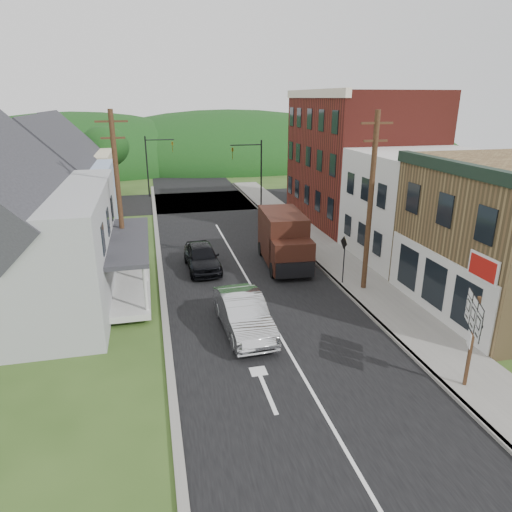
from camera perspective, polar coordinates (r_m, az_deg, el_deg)
ground at (r=19.74m, az=2.81°, el=-9.65°), size 120.00×120.00×0.00m
road at (r=28.66m, az=-2.65°, el=-0.23°), size 9.00×90.00×0.02m
cross_road at (r=44.89m, az=-6.69°, el=6.81°), size 60.00×9.00×0.02m
sidewalk_right at (r=28.46m, az=9.87°, el=-0.49°), size 2.80×55.00×0.15m
curb_right at (r=27.97m, az=7.32°, el=-0.70°), size 0.20×55.00×0.15m
curb_left at (r=26.35m, az=-11.83°, el=-2.27°), size 0.30×55.00×0.12m
storefront_white at (r=29.68m, az=20.31°, el=5.80°), size 8.00×7.00×6.50m
storefront_red at (r=37.55m, az=12.71°, el=11.82°), size 8.00×12.00×10.00m
house_blue at (r=34.65m, az=-23.40°, el=7.95°), size 7.14×8.16×7.28m
house_cream at (r=43.50m, az=-22.17°, el=10.10°), size 7.14×8.16×7.28m
utility_pole_right at (r=23.17m, az=14.10°, el=6.51°), size 1.60×0.26×9.00m
utility_pole_left at (r=25.13m, az=-16.78°, el=7.23°), size 1.60×0.26×9.00m
traffic_signal_right at (r=41.53m, az=-0.29°, el=11.21°), size 2.87×0.20×6.00m
traffic_signal_left at (r=47.45m, az=-12.66°, el=11.75°), size 2.87×0.20×6.00m
tree_left_d at (r=48.99m, az=-18.42°, el=12.81°), size 4.80×4.80×6.94m
forested_ridge at (r=72.39m, az=-9.38°, el=11.37°), size 90.00×30.00×16.00m
silver_sedan at (r=19.51m, az=-1.58°, el=-7.29°), size 1.99×5.05×1.64m
dark_sedan at (r=26.63m, az=-6.76°, el=-0.12°), size 1.96×4.57×1.54m
delivery_van at (r=26.97m, az=3.53°, el=2.04°), size 2.65×5.73×3.12m
route_sign_cluster at (r=16.83m, az=25.44°, el=-8.23°), size 0.85×1.75×3.31m
warning_sign at (r=24.32m, az=10.93°, el=0.35°), size 0.13×0.72×2.60m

